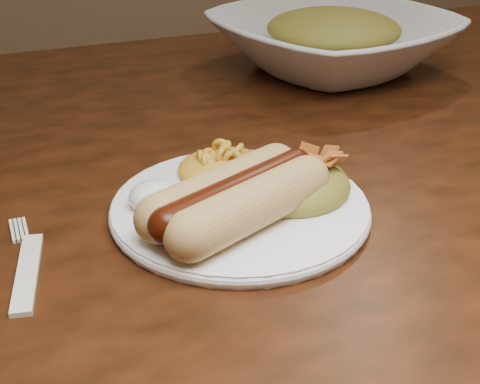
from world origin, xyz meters
name	(u,v)px	position (x,y,z in m)	size (l,w,h in m)	color
table	(229,233)	(0.00, 0.00, 0.66)	(1.60, 0.90, 0.75)	#461D0B
plate	(240,208)	(-0.03, -0.12, 0.76)	(0.22, 0.22, 0.01)	white
hotdog	(237,196)	(-0.05, -0.14, 0.78)	(0.14, 0.12, 0.04)	#D3BD55
mac_and_cheese	(223,156)	(-0.03, -0.06, 0.78)	(0.08, 0.08, 0.03)	yellow
sour_cream	(154,192)	(-0.10, -0.10, 0.77)	(0.04, 0.04, 0.03)	white
taco_salad	(291,173)	(0.01, -0.11, 0.78)	(0.10, 0.10, 0.05)	#AD7121
fork	(27,272)	(-0.21, -0.14, 0.75)	(0.02, 0.12, 0.00)	white
serving_bowl	(333,42)	(0.23, 0.21, 0.79)	(0.30, 0.30, 0.07)	white
bowl_filling	(333,33)	(0.23, 0.21, 0.80)	(0.18, 0.18, 0.04)	#AD7121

